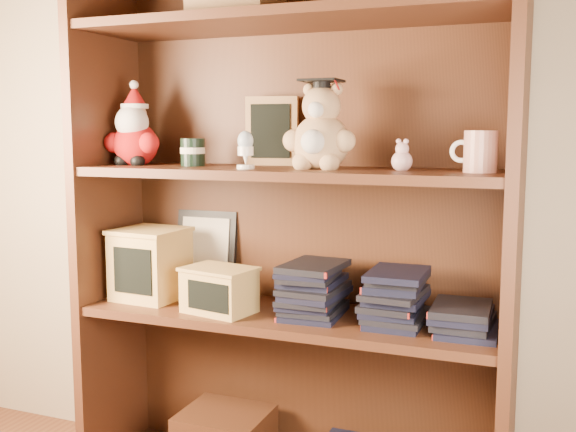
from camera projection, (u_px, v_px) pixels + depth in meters
name	position (u px, v px, depth m)	size (l,w,h in m)	color
bookcase	(294.00, 228.00, 1.88)	(1.20, 0.35, 1.60)	#4C2715
shelf_lower	(288.00, 317.00, 1.86)	(1.14, 0.33, 0.02)	#4C2715
shelf_upper	(288.00, 173.00, 1.81)	(1.14, 0.33, 0.02)	#4C2715
santa_plush	(134.00, 133.00, 1.97)	(0.18, 0.13, 0.25)	#A50F0F
teachers_tin	(193.00, 152.00, 1.91)	(0.07, 0.07, 0.08)	black
chalkboard_plaque	(272.00, 132.00, 1.94)	(0.15, 0.09, 0.20)	#9E7547
egg_cup	(246.00, 148.00, 1.77)	(0.05, 0.05, 0.10)	white
grad_teddy_bear	(320.00, 134.00, 1.76)	(0.20, 0.17, 0.24)	tan
pink_figurine	(402.00, 158.00, 1.69)	(0.05, 0.05, 0.08)	beige
teacher_mug	(479.00, 152.00, 1.62)	(0.11, 0.08, 0.10)	silver
certificate_frame	(206.00, 251.00, 2.09)	(0.20, 0.05, 0.25)	black
treats_box	(150.00, 263.00, 2.01)	(0.21, 0.21, 0.21)	tan
pencils_box	(219.00, 290.00, 1.86)	(0.22, 0.17, 0.13)	tan
book_stack_left	(313.00, 287.00, 1.83)	(0.14, 0.20, 0.16)	black
book_stack_mid	(394.00, 297.00, 1.74)	(0.14, 0.20, 0.14)	black
book_stack_right	(464.00, 319.00, 1.68)	(0.14, 0.20, 0.06)	black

